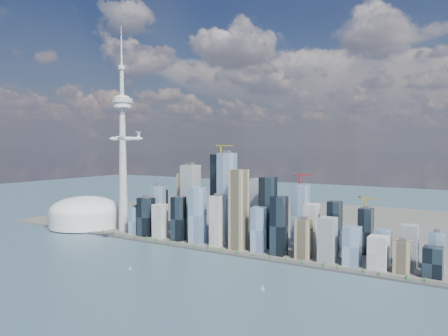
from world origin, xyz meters
The scene contains 10 objects.
ground centered at (0.00, 0.00, 0.00)m, with size 4000.00×4000.00×0.00m, color #35505E.
seawall centered at (0.00, 250.00, 2.00)m, with size 1100.00×22.00×4.00m, color #383838.
land centered at (0.00, 700.00, 1.50)m, with size 1400.00×900.00×3.00m, color #4C4C47.
shoreline_trees centered at (0.00, 250.00, 8.78)m, with size 960.53×7.20×8.80m.
skyscraper_cluster centered at (59.62, 336.82, 72.49)m, with size 736.00×142.00×235.19m.
needle_tower centered at (-300.00, 310.00, 235.84)m, with size 56.00×56.00×550.50m.
dome_stadium centered at (-440.00, 300.00, 39.44)m, with size 200.00×200.00×86.00m.
airplane centered at (-106.58, 124.81, 250.18)m, with size 70.09×62.96×18.06m.
sailboat_west centered at (-25.81, 50.58, 3.01)m, with size 6.76×2.11×9.38m.
sailboat_east centered at (240.49, 77.59, 3.33)m, with size 7.51×2.99×10.37m.
Camera 1 is at (553.41, -548.29, 235.42)m, focal length 35.00 mm.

